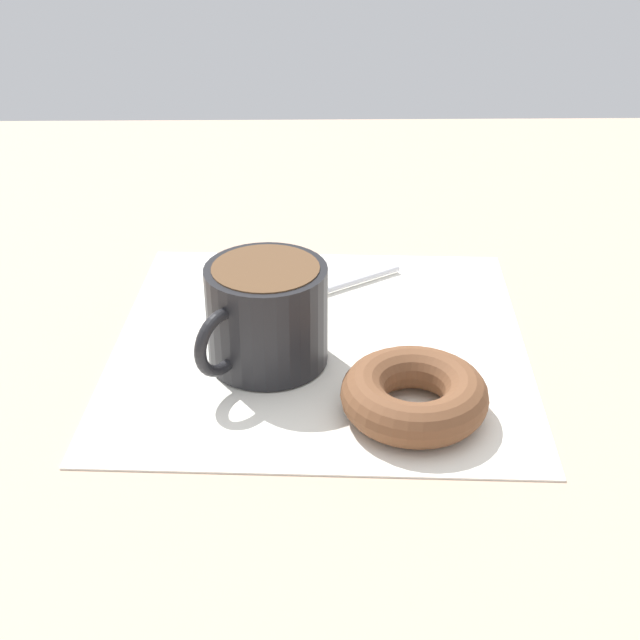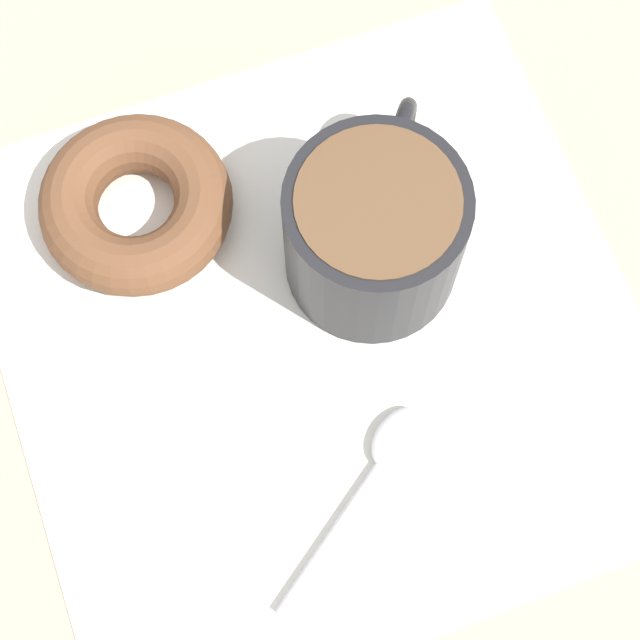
% 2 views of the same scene
% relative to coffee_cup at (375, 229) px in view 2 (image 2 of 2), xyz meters
% --- Properties ---
extents(ground_plane, '(1.20, 1.20, 0.02)m').
position_rel_coffee_cup_xyz_m(ground_plane, '(0.07, 0.04, -0.05)').
color(ground_plane, tan).
extents(napkin, '(0.35, 0.35, 0.00)m').
position_rel_coffee_cup_xyz_m(napkin, '(0.04, 0.03, -0.04)').
color(napkin, white).
rests_on(napkin, ground_plane).
extents(coffee_cup, '(0.10, 0.11, 0.08)m').
position_rel_coffee_cup_xyz_m(coffee_cup, '(0.00, 0.00, 0.00)').
color(coffee_cup, black).
rests_on(coffee_cup, napkin).
extents(donut, '(0.11, 0.11, 0.03)m').
position_rel_coffee_cup_xyz_m(donut, '(0.11, -0.07, -0.03)').
color(donut, brown).
rests_on(donut, napkin).
extents(spoon, '(0.11, 0.08, 0.01)m').
position_rel_coffee_cup_xyz_m(spoon, '(0.04, 0.11, -0.04)').
color(spoon, silver).
rests_on(spoon, napkin).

